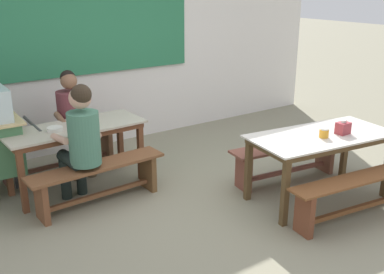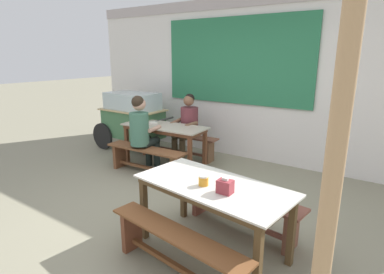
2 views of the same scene
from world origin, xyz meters
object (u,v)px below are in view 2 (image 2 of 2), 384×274
at_px(bench_near_front, 176,249).
at_px(tissue_box, 225,186).
at_px(dining_table_far, 164,130).
at_px(bench_far_front, 146,156).
at_px(soup_bowl, 153,123).
at_px(wooden_support_post, 332,181).
at_px(person_left_back_turned, 142,129).
at_px(bench_near_back, 241,205).
at_px(food_cart, 132,117).
at_px(dining_table_near, 213,191).
at_px(condiment_jar, 204,180).
at_px(person_center_facing, 187,123).
at_px(bench_far_back, 181,142).

height_order(bench_near_front, tissue_box, tissue_box).
xyz_separation_m(dining_table_far, bench_far_front, (0.03, -0.52, -0.34)).
xyz_separation_m(soup_bowl, wooden_support_post, (3.36, -2.34, 0.51)).
xyz_separation_m(bench_near_front, person_left_back_turned, (-2.03, 1.77, 0.45)).
bearing_deg(soup_bowl, bench_far_front, -62.86).
bearing_deg(bench_near_front, tissue_box, 58.21).
bearing_deg(bench_near_back, person_left_back_turned, 161.33).
bearing_deg(bench_far_front, wooden_support_post, -30.82).
distance_m(food_cart, person_left_back_turned, 1.34).
bearing_deg(soup_bowl, dining_table_far, 10.63).
bearing_deg(dining_table_near, dining_table_far, 139.46).
bearing_deg(soup_bowl, tissue_box, -36.47).
height_order(dining_table_far, person_left_back_turned, person_left_back_turned).
bearing_deg(bench_far_front, tissue_box, -31.01).
relative_size(condiment_jar, wooden_support_post, 0.04).
height_order(dining_table_far, soup_bowl, soup_bowl).
bearing_deg(bench_near_front, dining_table_near, 82.64).
bearing_deg(condiment_jar, food_cart, 145.05).
xyz_separation_m(dining_table_near, soup_bowl, (-2.23, 1.67, 0.10)).
bearing_deg(dining_table_far, bench_near_back, -29.98).
height_order(bench_far_front, tissue_box, tissue_box).
bearing_deg(person_center_facing, tissue_box, -48.47).
height_order(dining_table_near, bench_near_back, dining_table_near).
distance_m(dining_table_near, person_left_back_turned, 2.45).
distance_m(person_center_facing, condiment_jar, 2.87).
bearing_deg(condiment_jar, dining_table_near, 49.85).
height_order(bench_far_back, food_cart, food_cart).
bearing_deg(bench_far_front, food_cart, 142.75).
xyz_separation_m(bench_far_front, bench_near_back, (2.05, -0.67, -0.00)).
distance_m(bench_far_front, tissue_box, 2.57).
bearing_deg(bench_far_back, dining_table_far, -87.26).
distance_m(bench_near_back, person_left_back_turned, 2.33).
bearing_deg(bench_near_front, soup_bowl, 134.57).
distance_m(dining_table_near, soup_bowl, 2.78).
bearing_deg(condiment_jar, bench_near_front, -90.40).
distance_m(dining_table_near, bench_far_front, 2.33).
height_order(food_cart, person_center_facing, person_center_facing).
xyz_separation_m(dining_table_near, food_cart, (-3.15, 2.08, 0.05)).
distance_m(bench_near_back, person_center_facing, 2.56).
distance_m(bench_near_front, food_cart, 4.05).
relative_size(bench_near_front, wooden_support_post, 0.60).
relative_size(dining_table_near, food_cart, 0.98).
bearing_deg(condiment_jar, bench_near_back, 77.58).
distance_m(dining_table_near, person_center_facing, 2.85).
relative_size(dining_table_near, bench_near_back, 1.11).
distance_m(bench_near_front, person_left_back_turned, 2.73).
height_order(dining_table_near, soup_bowl, soup_bowl).
bearing_deg(person_left_back_turned, bench_far_front, -26.52).
relative_size(dining_table_far, food_cart, 0.95).
xyz_separation_m(bench_near_back, person_left_back_turned, (-2.17, 0.73, 0.44)).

